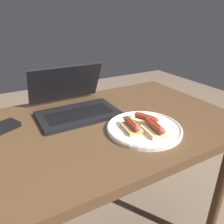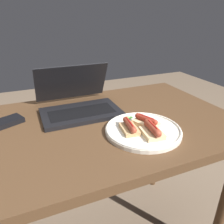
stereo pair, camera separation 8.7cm
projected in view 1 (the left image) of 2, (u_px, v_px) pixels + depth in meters
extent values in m
cube|color=#4C331E|center=(89.00, 129.00, 0.91)|extent=(1.27, 0.73, 0.04)
cylinder|color=#4C331E|center=(147.00, 140.00, 1.54)|extent=(0.05, 0.05, 0.73)
cylinder|color=#4C331E|center=(219.00, 194.00, 1.08)|extent=(0.05, 0.05, 0.73)
cube|color=black|center=(78.00, 114.00, 0.97)|extent=(0.35, 0.21, 0.02)
cube|color=black|center=(79.00, 113.00, 0.96)|extent=(0.29, 0.12, 0.00)
cube|color=black|center=(66.00, 84.00, 1.05)|extent=(0.35, 0.10, 0.19)
cube|color=#192347|center=(66.00, 84.00, 1.05)|extent=(0.32, 0.08, 0.16)
cylinder|color=silver|center=(144.00, 129.00, 0.85)|extent=(0.29, 0.29, 0.01)
torus|color=silver|center=(144.00, 127.00, 0.85)|extent=(0.29, 0.29, 0.01)
cube|color=tan|center=(131.00, 128.00, 0.83)|extent=(0.07, 0.10, 0.02)
cylinder|color=#9E3D28|center=(131.00, 124.00, 0.82)|extent=(0.03, 0.09, 0.02)
sphere|color=#9E3D28|center=(137.00, 129.00, 0.78)|extent=(0.02, 0.02, 0.02)
sphere|color=#9E3D28|center=(126.00, 119.00, 0.86)|extent=(0.02, 0.02, 0.02)
cylinder|color=red|center=(131.00, 121.00, 0.82)|extent=(0.02, 0.08, 0.01)
cube|color=#D6B784|center=(146.00, 122.00, 0.87)|extent=(0.09, 0.11, 0.02)
cylinder|color=maroon|center=(146.00, 117.00, 0.86)|extent=(0.05, 0.09, 0.02)
sphere|color=maroon|center=(156.00, 120.00, 0.84)|extent=(0.02, 0.02, 0.02)
sphere|color=maroon|center=(137.00, 115.00, 0.89)|extent=(0.02, 0.02, 0.02)
cylinder|color=red|center=(146.00, 115.00, 0.86)|extent=(0.03, 0.07, 0.01)
cube|color=#D6B784|center=(154.00, 131.00, 0.81)|extent=(0.08, 0.10, 0.02)
cylinder|color=#9E3D28|center=(154.00, 126.00, 0.80)|extent=(0.04, 0.09, 0.03)
sphere|color=#9E3D28|center=(161.00, 131.00, 0.76)|extent=(0.03, 0.03, 0.03)
sphere|color=#9E3D28|center=(148.00, 121.00, 0.84)|extent=(0.03, 0.03, 0.03)
cylinder|color=red|center=(155.00, 122.00, 0.79)|extent=(0.01, 0.07, 0.01)
ellipsoid|color=#709E4C|center=(134.00, 119.00, 0.90)|extent=(0.04, 0.03, 0.01)
ellipsoid|color=#4C8E3D|center=(128.00, 117.00, 0.93)|extent=(0.02, 0.03, 0.00)
ellipsoid|color=#709E4C|center=(126.00, 117.00, 0.93)|extent=(0.03, 0.02, 0.01)
ellipsoid|color=#709E4C|center=(134.00, 119.00, 0.91)|extent=(0.03, 0.02, 0.01)
ellipsoid|color=#387A33|center=(130.00, 116.00, 0.93)|extent=(0.01, 0.02, 0.00)
cube|color=black|center=(3.00, 127.00, 0.86)|extent=(0.13, 0.11, 0.02)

